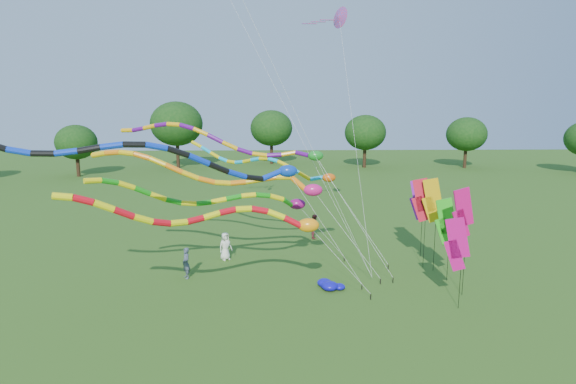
{
  "coord_description": "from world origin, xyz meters",
  "views": [
    {
      "loc": [
        -2.59,
        -19.54,
        9.02
      ],
      "look_at": [
        -1.85,
        4.01,
        4.8
      ],
      "focal_mm": 30.0,
      "sensor_mm": 36.0,
      "label": 1
    }
  ],
  "objects_px": {
    "person_a": "(225,246)",
    "person_c": "(315,226)",
    "blue_nylon_heap": "(331,285)",
    "person_b": "(186,263)",
    "tube_kite_red": "(228,217)",
    "tube_kite_orange": "(233,177)"
  },
  "relations": [
    {
      "from": "tube_kite_orange",
      "to": "person_c",
      "type": "bearing_deg",
      "value": 64.95
    },
    {
      "from": "blue_nylon_heap",
      "to": "person_a",
      "type": "relative_size",
      "value": 0.87
    },
    {
      "from": "blue_nylon_heap",
      "to": "person_a",
      "type": "xyz_separation_m",
      "value": [
        -5.74,
        4.84,
        0.65
      ]
    },
    {
      "from": "person_a",
      "to": "person_b",
      "type": "distance_m",
      "value": 3.55
    },
    {
      "from": "person_a",
      "to": "person_c",
      "type": "relative_size",
      "value": 0.99
    },
    {
      "from": "tube_kite_orange",
      "to": "person_b",
      "type": "bearing_deg",
      "value": 176.92
    },
    {
      "from": "tube_kite_orange",
      "to": "person_a",
      "type": "distance_m",
      "value": 5.91
    },
    {
      "from": "tube_kite_red",
      "to": "blue_nylon_heap",
      "type": "bearing_deg",
      "value": 17.96
    },
    {
      "from": "blue_nylon_heap",
      "to": "person_c",
      "type": "height_order",
      "value": "person_c"
    },
    {
      "from": "tube_kite_orange",
      "to": "person_b",
      "type": "distance_m",
      "value": 5.38
    },
    {
      "from": "blue_nylon_heap",
      "to": "person_b",
      "type": "height_order",
      "value": "person_b"
    },
    {
      "from": "blue_nylon_heap",
      "to": "person_c",
      "type": "bearing_deg",
      "value": 90.19
    },
    {
      "from": "tube_kite_red",
      "to": "blue_nylon_heap",
      "type": "xyz_separation_m",
      "value": [
        4.81,
        3.07,
        -4.25
      ]
    },
    {
      "from": "tube_kite_red",
      "to": "person_a",
      "type": "xyz_separation_m",
      "value": [
        -0.93,
        7.92,
        -3.6
      ]
    },
    {
      "from": "person_c",
      "to": "person_b",
      "type": "bearing_deg",
      "value": 137.31
    },
    {
      "from": "person_c",
      "to": "tube_kite_orange",
      "type": "bearing_deg",
      "value": 150.61
    },
    {
      "from": "person_a",
      "to": "person_b",
      "type": "bearing_deg",
      "value": -155.26
    },
    {
      "from": "person_b",
      "to": "person_c",
      "type": "distance_m",
      "value": 10.68
    },
    {
      "from": "blue_nylon_heap",
      "to": "person_a",
      "type": "distance_m",
      "value": 7.54
    },
    {
      "from": "tube_kite_orange",
      "to": "person_c",
      "type": "height_order",
      "value": "tube_kite_orange"
    },
    {
      "from": "tube_kite_red",
      "to": "person_b",
      "type": "relative_size",
      "value": 7.49
    },
    {
      "from": "tube_kite_red",
      "to": "person_b",
      "type": "height_order",
      "value": "tube_kite_red"
    }
  ]
}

